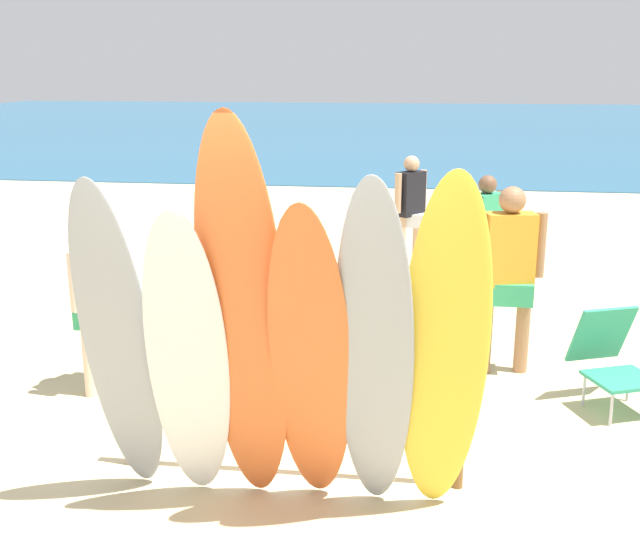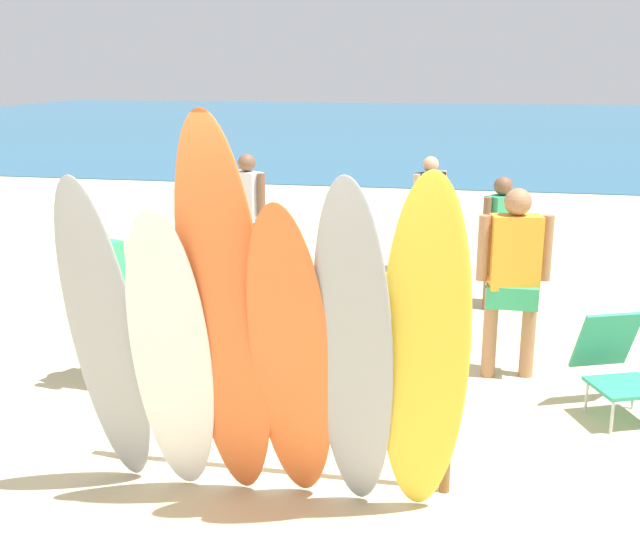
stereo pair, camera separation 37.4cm
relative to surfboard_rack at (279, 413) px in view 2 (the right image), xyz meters
The scene contains 15 objects.
ground 14.01m from the surfboard_rack, 90.00° to the left, with size 60.00×60.00×0.00m, color #D3BC8C.
ocean_water 32.84m from the surfboard_rack, 90.00° to the left, with size 60.00×40.00×0.02m, color #235B7F.
surfboard_rack is the anchor object (origin of this frame).
surfboard_grey_0 1.26m from the surfboard_rack, 156.23° to the right, with size 0.48×0.07×2.20m, color #999EA3.
surfboard_white_1 0.90m from the surfboard_rack, 139.21° to the right, with size 0.50×0.07×2.04m, color white.
surfboard_orange_2 0.96m from the surfboard_rack, 112.30° to the right, with size 0.54×0.08×2.58m, color orange.
surfboard_orange_3 0.77m from the surfboard_rack, 66.79° to the right, with size 0.50×0.07×2.13m, color orange.
surfboard_grey_4 1.00m from the surfboard_rack, 40.24° to the right, with size 0.46×0.08×2.27m, color #999EA3.
surfboard_yellow_5 1.25m from the surfboard_rack, 22.77° to the right, with size 0.52×0.08×2.26m, color yellow.
beachgoer_strolling 2.26m from the surfboard_rack, 146.84° to the left, with size 0.39×0.52×1.48m.
beachgoer_photographing 5.07m from the surfboard_rack, 108.62° to the left, with size 0.55×0.40×1.65m.
beachgoer_midbeach 4.49m from the surfboard_rack, 69.66° to the left, with size 0.42×0.45×1.53m.
beachgoer_near_rack 2.69m from the surfboard_rack, 52.57° to the left, with size 0.64×0.30×1.72m.
beachgoer_by_water 5.72m from the surfboard_rack, 83.34° to the left, with size 0.42×0.47×1.57m.
beach_chair_red 2.83m from the surfboard_rack, 31.82° to the left, with size 0.72×0.81×0.82m.
Camera 2 is at (1.20, -4.63, 2.74)m, focal length 43.18 mm.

